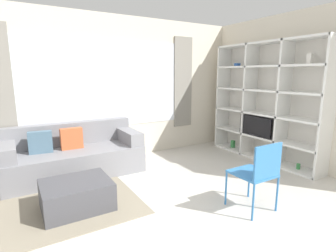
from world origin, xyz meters
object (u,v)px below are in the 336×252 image
at_px(couch_main, 74,156).
at_px(folding_chair, 258,171).
at_px(shelving_unit, 266,103).
at_px(ottoman, 77,195).

bearing_deg(couch_main, folding_chair, -55.41).
bearing_deg(shelving_unit, couch_main, 162.89).
xyz_separation_m(shelving_unit, folding_chair, (-1.73, -1.33, -0.57)).
height_order(shelving_unit, ottoman, shelving_unit).
relative_size(shelving_unit, folding_chair, 2.72).
height_order(couch_main, ottoman, couch_main).
relative_size(couch_main, folding_chair, 2.44).
height_order(ottoman, folding_chair, folding_chair).
relative_size(shelving_unit, couch_main, 1.11).
bearing_deg(folding_chair, shelving_unit, -142.49).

